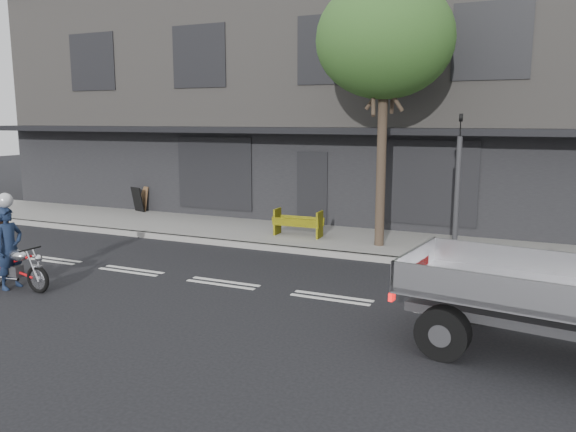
# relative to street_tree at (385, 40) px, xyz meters

# --- Properties ---
(ground) EXTENTS (80.00, 80.00, 0.00)m
(ground) POSITION_rel_street_tree_xyz_m (-2.20, -4.20, -5.28)
(ground) COLOR black
(ground) RESTS_ON ground
(sidewalk) EXTENTS (32.00, 3.20, 0.15)m
(sidewalk) POSITION_rel_street_tree_xyz_m (-2.20, 0.50, -5.20)
(sidewalk) COLOR gray
(sidewalk) RESTS_ON ground
(kerb) EXTENTS (32.00, 0.20, 0.15)m
(kerb) POSITION_rel_street_tree_xyz_m (-2.20, -1.10, -5.20)
(kerb) COLOR gray
(kerb) RESTS_ON ground
(building_main) EXTENTS (26.00, 10.00, 8.00)m
(building_main) POSITION_rel_street_tree_xyz_m (-2.20, 7.10, -1.28)
(building_main) COLOR slate
(building_main) RESTS_ON ground
(street_tree) EXTENTS (3.40, 3.40, 6.74)m
(street_tree) POSITION_rel_street_tree_xyz_m (0.00, 0.00, 0.00)
(street_tree) COLOR #382B21
(street_tree) RESTS_ON ground
(traffic_light_pole) EXTENTS (0.12, 0.12, 3.50)m
(traffic_light_pole) POSITION_rel_street_tree_xyz_m (2.00, -0.85, -3.63)
(traffic_light_pole) COLOR #2D2D30
(traffic_light_pole) RESTS_ON ground
(motorcycle) EXTENTS (1.74, 0.51, 0.90)m
(motorcycle) POSITION_rel_street_tree_xyz_m (-5.79, -6.22, -4.82)
(motorcycle) COLOR black
(motorcycle) RESTS_ON ground
(rider) EXTENTS (0.41, 0.61, 1.66)m
(rider) POSITION_rel_street_tree_xyz_m (-5.94, -6.22, -4.45)
(rider) COLOR #16233E
(rider) RESTS_ON ground
(construction_barrier) EXTENTS (1.39, 0.59, 0.77)m
(construction_barrier) POSITION_rel_street_tree_xyz_m (-2.38, 0.02, -4.74)
(construction_barrier) COLOR #D6CD0B
(construction_barrier) RESTS_ON sidewalk
(sandwich_board) EXTENTS (0.64, 0.53, 0.87)m
(sandwich_board) POSITION_rel_street_tree_xyz_m (-9.21, 1.77, -4.69)
(sandwich_board) COLOR black
(sandwich_board) RESTS_ON sidewalk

